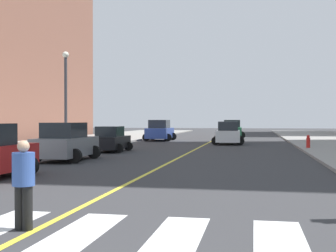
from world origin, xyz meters
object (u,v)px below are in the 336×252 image
at_px(car_black_second, 111,140).
at_px(fire_hydrant, 308,142).
at_px(car_green_third, 232,130).
at_px(pedestrian_crossing, 24,181).
at_px(street_lamp, 66,90).
at_px(car_white_sixth, 228,134).
at_px(car_gray_fifth, 66,143).
at_px(car_blue_nearest, 160,131).

height_order(car_black_second, fire_hydrant, car_black_second).
height_order(car_green_third, pedestrian_crossing, car_green_third).
distance_m(car_black_second, street_lamp, 4.80).
relative_size(car_black_second, car_white_sixth, 0.85).
distance_m(car_gray_fifth, street_lamp, 8.51).
bearing_deg(car_blue_nearest, car_gray_fifth, -90.86).
bearing_deg(street_lamp, car_black_second, -10.57).
bearing_deg(car_green_third, street_lamp, 64.14).
bearing_deg(fire_hydrant, car_white_sixth, 133.26).
distance_m(car_white_sixth, street_lamp, 14.74).
height_order(car_black_second, car_green_third, car_green_third).
bearing_deg(street_lamp, car_gray_fifth, -66.42).
height_order(car_white_sixth, street_lamp, street_lamp).
xyz_separation_m(car_black_second, fire_hydrant, (12.94, 4.26, -0.20)).
distance_m(car_green_third, car_white_sixth, 12.86).
distance_m(car_blue_nearest, car_black_second, 15.91).
xyz_separation_m(car_green_third, street_lamp, (-10.21, -22.72, 3.13)).
distance_m(car_black_second, car_gray_fifth, 6.61).
height_order(car_black_second, car_white_sixth, car_white_sixth).
distance_m(fire_hydrant, street_lamp, 17.11).
height_order(car_gray_fifth, pedestrian_crossing, car_gray_fifth).
bearing_deg(fire_hydrant, car_green_third, 107.81).
xyz_separation_m(car_gray_fifth, fire_hydrant, (13.19, 10.86, -0.33)).
xyz_separation_m(car_blue_nearest, street_lamp, (-3.35, -15.28, 3.13)).
xyz_separation_m(car_blue_nearest, car_green_third, (6.86, 7.45, -0.00)).
bearing_deg(car_white_sixth, car_blue_nearest, -39.36).
bearing_deg(street_lamp, car_white_sixth, 43.28).
relative_size(car_blue_nearest, street_lamp, 0.71).
bearing_deg(street_lamp, car_green_third, 65.80).
xyz_separation_m(car_blue_nearest, car_gray_fifth, (-0.20, -22.51, -0.06)).
xyz_separation_m(car_green_third, car_gray_fifth, (-7.05, -29.96, -0.06)).
bearing_deg(pedestrian_crossing, fire_hydrant, 82.23).
xyz_separation_m(car_green_third, car_white_sixth, (0.26, -12.86, -0.06)).
relative_size(car_green_third, pedestrian_crossing, 2.76).
relative_size(car_white_sixth, street_lamp, 0.67).
relative_size(pedestrian_crossing, street_lamp, 0.26).
bearing_deg(fire_hydrant, street_lamp, -167.52).
bearing_deg(car_black_second, car_gray_fifth, -92.67).
height_order(car_gray_fifth, fire_hydrant, car_gray_fifth).
relative_size(car_blue_nearest, car_black_second, 1.25).
xyz_separation_m(car_black_second, street_lamp, (-3.41, 0.64, 3.32)).
bearing_deg(street_lamp, fire_hydrant, 12.48).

